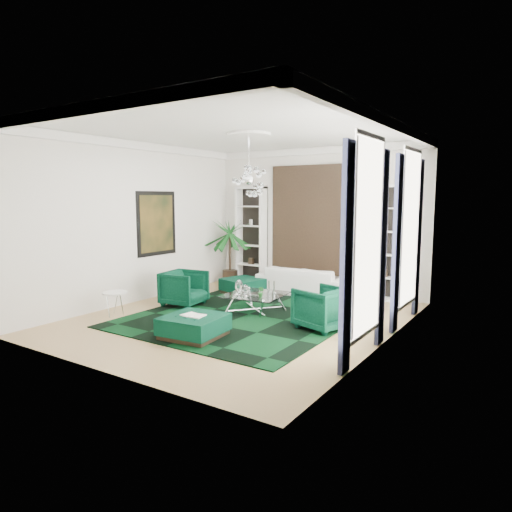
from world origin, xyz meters
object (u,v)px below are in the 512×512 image
Objects in this scene: armchair_right at (322,308)px; coffee_table at (256,303)px; ottoman_front at (194,327)px; palm at (230,243)px; sofa at (304,281)px; armchair_left at (184,288)px; side_table at (115,304)px; ottoman_side at (243,286)px.

armchair_right is 0.75× the size of coffee_table.
palm is (-2.50, 4.50, 1.00)m from ottoman_front.
sofa is 1.00× the size of palm.
armchair_left is 1.72× the size of side_table.
sofa reaches higher than coffee_table.
armchair_right is at bearing -33.22° from palm.
armchair_left is 1.62m from side_table.
palm reaches higher than armchair_right.
side_table is (-1.00, -3.30, 0.05)m from ottoman_side.
sofa is at bearing 90.00° from coffee_table.
ottoman_side is 1.73× the size of side_table.
sofa is at bearing -129.77° from armchair_right.
ottoman_front is 1.92× the size of side_table.
coffee_table is at bearing -47.05° from ottoman_side.
palm reaches higher than sofa.
coffee_table is at bearing -84.51° from armchair_right.
armchair_left is at bearing 135.81° from ottoman_front.
armchair_right is 0.99× the size of ottoman_side.
side_table is at bearing 57.38° from sofa.
ottoman_front is 2.41m from side_table.
armchair_left reaches higher than sofa.
sofa is at bearing 90.65° from ottoman_front.
ottoman_front is (0.05, -4.40, -0.15)m from sofa.
sofa reaches higher than ottoman_front.
ottoman_side is at bearing 111.52° from ottoman_front.
coffee_table is 1.20× the size of ottoman_front.
armchair_left is 2.95m from palm.
side_table is (-2.35, -4.15, -0.10)m from sofa.
coffee_table is at bearing -44.41° from palm.
sofa reaches higher than ottoman_side.
sofa is at bearing 32.20° from ottoman_side.
armchair_right is at bearing 45.83° from ottoman_front.
side_table is at bearing -88.65° from palm.
palm reaches higher than ottoman_side.
ottoman_front is 0.42× the size of palm.
ottoman_side is 3.45m from side_table.
armchair_right is 1.72× the size of side_table.
armchair_right is 4.37m from side_table.
sofa is 2.00× the size of coffee_table.
side_table is (-2.35, -1.85, 0.04)m from coffee_table.
palm is (-0.70, 2.75, 0.79)m from armchair_left.
armchair_right is 5.08m from palm.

